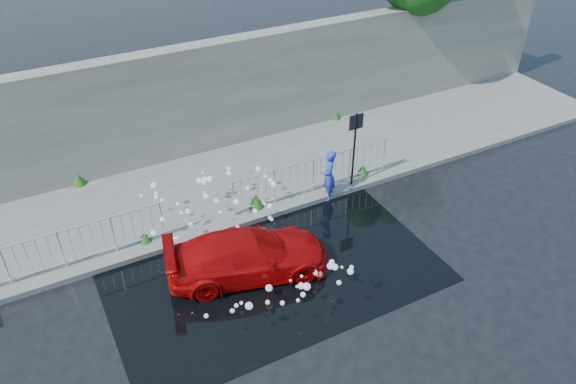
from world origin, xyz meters
name	(u,v)px	position (x,y,z in m)	size (l,w,h in m)	color
ground	(272,303)	(0.00, 0.00, 0.00)	(90.00, 90.00, 0.00)	black
pavement	(197,191)	(0.00, 5.00, 0.07)	(30.00, 4.00, 0.15)	#5C5C58
curb	(223,229)	(0.00, 3.00, 0.08)	(30.00, 0.25, 0.16)	#5C5C58
retaining_wall	(166,106)	(0.00, 7.20, 1.90)	(30.00, 0.60, 3.50)	#666256
puddle	(272,270)	(0.50, 1.00, 0.01)	(8.00, 5.00, 0.01)	black
sign_post	(355,138)	(4.20, 3.10, 1.72)	(0.45, 0.06, 2.50)	black
railing_left	(61,248)	(-4.00, 3.35, 0.74)	(5.05, 0.05, 1.10)	silver
railing_right	(313,174)	(3.00, 3.35, 0.74)	(5.05, 0.05, 1.10)	silver
weeds	(200,195)	(-0.09, 4.46, 0.33)	(12.17, 3.93, 0.43)	#204B14
water_spray	(244,231)	(0.19, 1.93, 0.72)	(3.68, 5.60, 1.14)	white
red_car	(248,255)	(-0.04, 1.20, 0.57)	(1.60, 3.93, 1.14)	#B00707
person	(329,176)	(3.32, 3.00, 0.79)	(0.57, 0.38, 1.58)	blue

